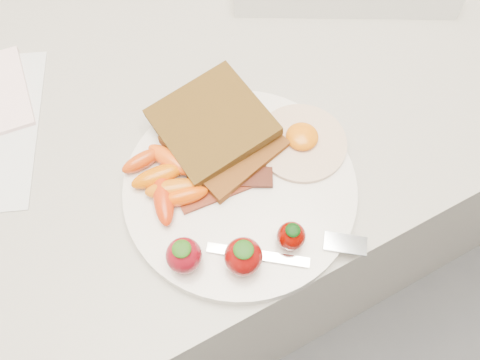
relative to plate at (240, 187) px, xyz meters
name	(u,v)px	position (x,y,z in m)	size (l,w,h in m)	color
counter	(205,219)	(0.00, 0.17, -0.46)	(2.00, 0.60, 0.90)	gray
plate	(240,187)	(0.00, 0.00, 0.00)	(0.27, 0.27, 0.02)	silver
toast_lower	(224,142)	(0.01, 0.05, 0.02)	(0.11, 0.11, 0.01)	#482911
toast_upper	(212,122)	(0.00, 0.08, 0.03)	(0.12, 0.12, 0.01)	#3A2508
fried_egg	(301,141)	(0.09, 0.01, 0.01)	(0.13, 0.13, 0.02)	white
bacon_strips	(223,180)	(-0.02, 0.01, 0.01)	(0.12, 0.07, 0.01)	#501009
baby_carrots	(166,180)	(-0.07, 0.04, 0.02)	(0.08, 0.11, 0.02)	#CE5800
strawberries	(231,252)	(-0.05, -0.07, 0.03)	(0.14, 0.07, 0.05)	maroon
fork	(298,250)	(0.02, -0.10, 0.01)	(0.16, 0.09, 0.00)	white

